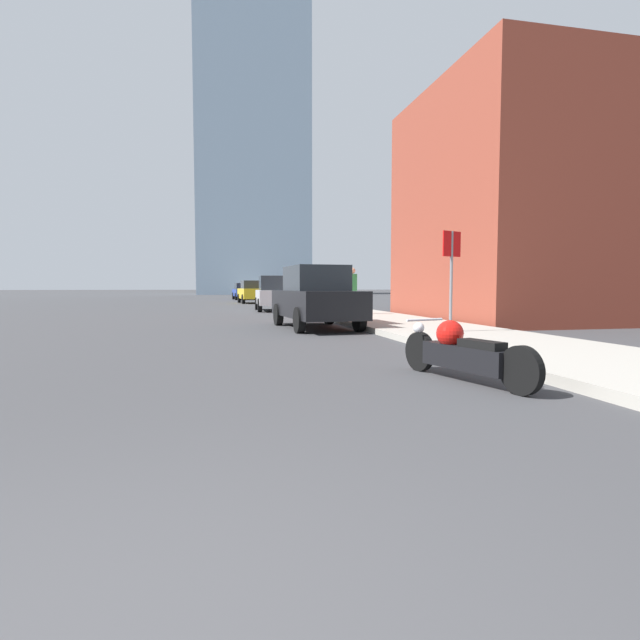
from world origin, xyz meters
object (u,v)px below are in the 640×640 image
parked_car_black (316,298)px  stop_sign (451,264)px  parked_car_blue (244,291)px  pedestrian (352,290)px  parked_car_yellow (252,292)px  motorcycle (461,352)px  parked_car_silver (274,294)px

parked_car_black → stop_sign: stop_sign is taller
parked_car_blue → pedestrian: bearing=-87.9°
parked_car_yellow → parked_car_blue: parked_car_yellow is taller
motorcycle → stop_sign: (2.43, 5.10, 1.39)m
pedestrian → parked_car_yellow: bearing=97.5°
motorcycle → pedestrian: pedestrian is taller
parked_car_black → parked_car_silver: (0.11, 10.90, -0.04)m
stop_sign → pedestrian: bearing=91.5°
parked_car_silver → stop_sign: (2.49, -14.23, 0.90)m
motorcycle → parked_car_yellow: (-0.19, 31.37, 0.47)m
parked_car_black → parked_car_yellow: parked_car_black is taller
motorcycle → stop_sign: 5.82m
parked_car_blue → stop_sign: size_ratio=1.89×
parked_car_blue → stop_sign: (2.64, -36.65, 0.98)m
stop_sign → parked_car_silver: bearing=99.9°
parked_car_black → parked_car_blue: size_ratio=1.02×
parked_car_yellow → parked_car_blue: (-0.01, 10.37, -0.05)m
parked_car_silver → pedestrian: pedestrian is taller
parked_car_blue → pedestrian: pedestrian is taller
parked_car_black → stop_sign: (2.61, -3.33, 0.87)m
parked_car_yellow → parked_car_black: bearing=-93.3°
motorcycle → parked_car_blue: (-0.20, 41.74, 0.42)m
parked_car_silver → stop_sign: stop_sign is taller
motorcycle → parked_car_black: size_ratio=0.51×
parked_car_silver → parked_car_blue: 22.41m
parked_car_yellow → pedestrian: (2.42, -18.39, 0.25)m
parked_car_black → parked_car_blue: parked_car_black is taller
parked_car_black → parked_car_blue: bearing=86.1°
parked_car_blue → pedestrian: 28.87m
parked_car_black → stop_sign: bearing=-55.9°
parked_car_silver → parked_car_blue: bearing=92.5°
motorcycle → parked_car_silver: size_ratio=0.57×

